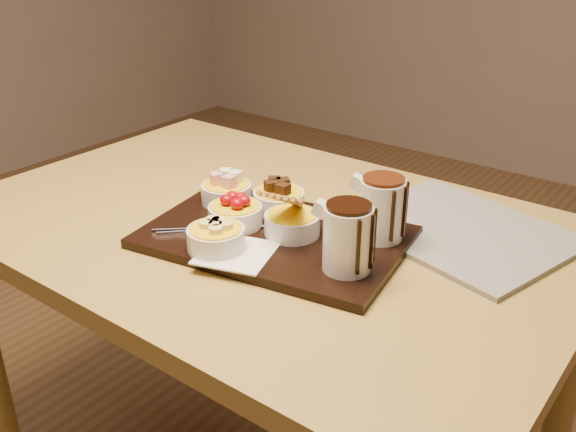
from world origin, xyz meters
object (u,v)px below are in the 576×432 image
Objects in this scene: pitcher_dark_chocolate at (348,239)px; pitcher_milk_chocolate at (382,210)px; serving_board at (275,237)px; bowl_strawberries at (235,216)px; newspaper at (459,230)px; dining_table at (264,264)px.

pitcher_dark_chocolate and pitcher_milk_chocolate have the same top height.
bowl_strawberries is (-0.08, -0.02, 0.03)m from serving_board.
pitcher_dark_chocolate is at bearing -92.05° from newspaper.
pitcher_milk_chocolate reaches higher than bowl_strawberries.
serving_board is at bearing 13.32° from bowl_strawberries.
pitcher_dark_chocolate is at bearing -2.91° from bowl_strawberries.
pitcher_milk_chocolate reaches higher than serving_board.
pitcher_milk_chocolate is (0.24, 0.12, 0.04)m from bowl_strawberries.
pitcher_dark_chocolate is (0.25, -0.01, 0.04)m from bowl_strawberries.
bowl_strawberries reaches higher than serving_board.
pitcher_dark_chocolate reaches higher than newspaper.
bowl_strawberries is 0.25m from pitcher_dark_chocolate.
pitcher_milk_chocolate is at bearing 10.22° from dining_table.
pitcher_dark_chocolate is (0.25, -0.09, 0.17)m from dining_table.
serving_board is 4.22× the size of pitcher_dark_chocolate.
dining_table is 0.31m from pitcher_dark_chocolate.
pitcher_dark_chocolate is 0.13m from pitcher_milk_chocolate.
bowl_strawberries is at bearing -176.42° from serving_board.
dining_table is at bearing 150.64° from pitcher_dark_chocolate.
serving_board is at bearing 160.02° from pitcher_dark_chocolate.
pitcher_milk_chocolate is 0.18m from newspaper.
newspaper is at bearing 29.07° from dining_table.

